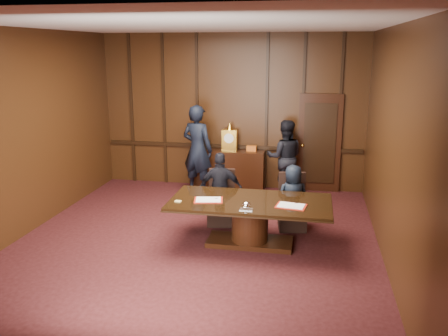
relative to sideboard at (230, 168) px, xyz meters
name	(u,v)px	position (x,y,z in m)	size (l,w,h in m)	color
room	(199,141)	(0.07, -3.12, 1.24)	(7.00, 7.04, 3.50)	black
sideboard	(230,168)	(0.00, 0.00, 0.00)	(1.60, 0.45, 1.54)	black
conference_table	(250,215)	(0.90, -3.11, 0.02)	(2.62, 1.32, 0.76)	black
folder_left	(208,200)	(0.23, -3.23, 0.28)	(0.51, 0.41, 0.02)	#AA1E0F
folder_right	(291,206)	(1.56, -3.28, 0.28)	(0.50, 0.40, 0.02)	#AA1E0F
inkstand	(246,206)	(0.90, -3.56, 0.33)	(0.20, 0.14, 0.12)	white
notepad	(178,201)	(-0.24, -3.39, 0.28)	(0.10, 0.07, 0.01)	#E2C76E
chair_left	(221,208)	(0.25, -2.24, -0.19)	(0.54, 0.54, 0.99)	black
chair_right	(292,212)	(1.54, -2.24, -0.19)	(0.55, 0.55, 0.99)	black
signatory_left	(221,189)	(0.25, -2.31, 0.19)	(0.79, 0.33, 1.35)	black
signatory_right	(293,198)	(1.55, -2.31, 0.11)	(0.58, 0.38, 1.19)	black
witness_left	(197,150)	(-0.64, -0.45, 0.50)	(0.72, 0.47, 1.98)	black
witness_right	(285,157)	(1.26, -0.16, 0.34)	(0.80, 0.63, 1.66)	black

